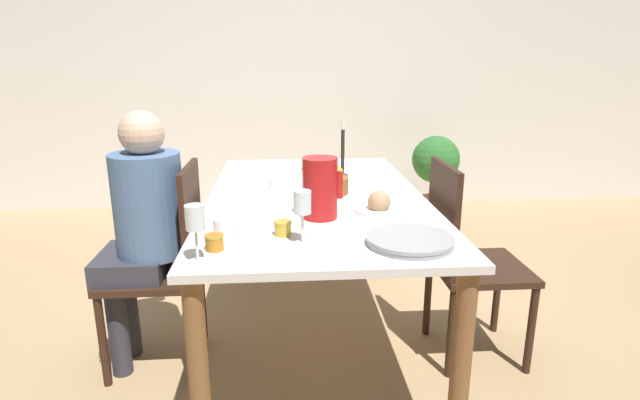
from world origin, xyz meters
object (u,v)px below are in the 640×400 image
Objects in this scene: wine_glass_juice at (195,221)px; jam_jar_amber at (214,241)px; chair_opposite at (465,257)px; serving_tray at (410,241)px; teacup_across at (276,185)px; fruit_bowl at (326,183)px; potted_plant at (435,167)px; jam_jar_red at (283,227)px; teacup_near_person at (223,229)px; person_seated at (142,220)px; bread_plate at (379,205)px; chair_person_side at (168,262)px; candlestick_tall at (343,155)px; wine_glass_water at (302,205)px; red_pitcher at (320,188)px.

jam_jar_amber is (0.04, 0.10, -0.11)m from wine_glass_juice.
wine_glass_juice is at bearing -61.31° from chair_opposite.
serving_tray is at bearing -38.39° from chair_opposite.
fruit_bowl is (0.24, -0.07, 0.03)m from teacup_across.
fruit_bowl reaches higher than potted_plant.
wine_glass_juice is 0.37m from jam_jar_red.
serving_tray is (0.66, -0.14, -0.01)m from teacup_near_person.
jam_jar_red is (0.62, -0.42, 0.09)m from person_seated.
chair_opposite reaches higher than bread_plate.
teacup_across reaches higher than potted_plant.
chair_person_side is 3.05× the size of candlestick_tall.
chair_person_side is at bearing 170.20° from bread_plate.
wine_glass_water reaches higher than bread_plate.
candlestick_tall is (0.60, 1.16, -0.02)m from wine_glass_juice.
teacup_across reaches higher than serving_tray.
jam_jar_red is (0.03, -0.66, 0.00)m from teacup_across.
person_seated is 2.91m from potted_plant.
candlestick_tall is (0.56, 1.06, 0.09)m from jam_jar_amber.
bread_plate reaches higher than teacup_across.
teacup_across is (0.50, 0.23, 0.30)m from chair_person_side.
chair_person_side is at bearing -150.07° from candlestick_tall.
wine_glass_juice is at bearing -134.33° from red_pitcher.
teacup_across is 0.46m from candlestick_tall.
red_pitcher is at bearing 74.25° from wine_glass_water.
serving_tray is 4.65× the size of jam_jar_red.
red_pitcher is 0.75m from candlestick_tall.
teacup_across is 1.89× the size of jam_jar_red.
teacup_across is (-0.18, 0.46, -0.10)m from red_pitcher.
candlestick_tall is (0.12, 0.34, 0.07)m from fruit_bowl.
potted_plant is at bearing 63.84° from wine_glass_water.
wine_glass_juice is 2.88× the size of jam_jar_amber.
chair_person_side and chair_opposite have the same top height.
red_pitcher reaches higher than wine_glass_juice.
teacup_across is (0.24, 0.90, -0.11)m from wine_glass_juice.
bread_plate is 0.67m from candlestick_tall.
teacup_near_person is 0.60× the size of bread_plate.
wine_glass_juice reaches higher than chair_person_side.
chair_person_side is 0.83m from fruit_bowl.
chair_opposite is at bearing -18.07° from fruit_bowl.
person_seated is 1.05m from bread_plate.
teacup_across is at bearing 111.68° from red_pitcher.
candlestick_tall is at bearing -122.63° from potted_plant.
red_pitcher is 2.66m from potted_plant.
chair_person_side is 1.38m from chair_opposite.
teacup_near_person reaches higher than jam_jar_amber.
chair_opposite reaches higher than jam_jar_amber.
teacup_across is (-0.10, 0.76, -0.12)m from wine_glass_water.
fruit_bowl is (0.14, 0.68, -0.09)m from wine_glass_water.
wine_glass_juice is 0.73m from serving_tray.
teacup_near_person reaches higher than potted_plant.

